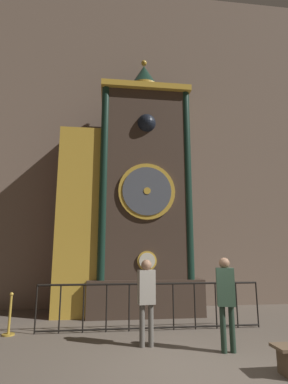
# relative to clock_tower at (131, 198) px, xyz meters

# --- Properties ---
(ground_plane) EXTENTS (28.00, 28.00, 0.00)m
(ground_plane) POSITION_rel_clock_tower_xyz_m (0.86, -4.64, -3.62)
(ground_plane) COLOR brown
(cathedral_back_wall) EXTENTS (24.00, 0.32, 12.81)m
(cathedral_back_wall) POSITION_rel_clock_tower_xyz_m (0.77, 1.28, 2.78)
(cathedral_back_wall) COLOR #7A6656
(cathedral_back_wall) RESTS_ON ground_plane
(clock_tower) EXTENTS (4.48, 1.76, 8.76)m
(clock_tower) POSITION_rel_clock_tower_xyz_m (0.00, 0.00, 0.00)
(clock_tower) COLOR #423328
(clock_tower) RESTS_ON ground_plane
(railing_fence) EXTENTS (5.54, 0.05, 1.12)m
(railing_fence) POSITION_rel_clock_tower_xyz_m (0.38, -2.00, -3.00)
(railing_fence) COLOR black
(railing_fence) RESTS_ON ground_plane
(visitor_near) EXTENTS (0.36, 0.26, 1.71)m
(visitor_near) POSITION_rel_clock_tower_xyz_m (0.09, -3.26, -2.58)
(visitor_near) COLOR #58554F
(visitor_near) RESTS_ON ground_plane
(visitor_far) EXTENTS (0.39, 0.31, 1.76)m
(visitor_far) POSITION_rel_clock_tower_xyz_m (1.59, -3.80, -2.56)
(visitor_far) COLOR #213427
(visitor_far) RESTS_ON ground_plane
(stanchion_post) EXTENTS (0.28, 0.28, 0.95)m
(stanchion_post) POSITION_rel_clock_tower_xyz_m (-2.94, -2.03, -3.32)
(stanchion_post) COLOR #B28E33
(stanchion_post) RESTS_ON ground_plane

